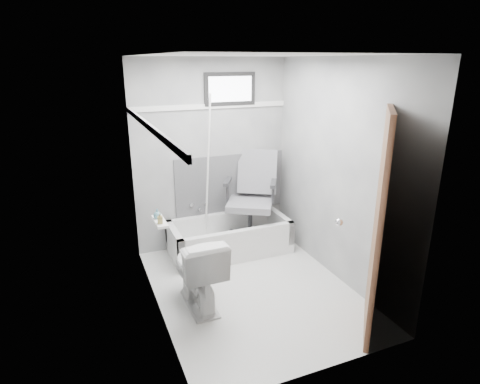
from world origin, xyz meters
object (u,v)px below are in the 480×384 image
toilet (197,270)px  soap_bottle_b (157,214)px  bathtub (230,237)px  door (427,236)px  office_chair (250,198)px  soap_bottle_a (160,218)px

toilet → soap_bottle_b: size_ratio=8.10×
bathtub → door: size_ratio=0.75×
office_chair → soap_bottle_b: 1.57m
office_chair → door: size_ratio=0.57×
bathtub → office_chair: size_ratio=1.31×
toilet → soap_bottle_a: soap_bottle_a is taller
office_chair → door: (0.59, -2.23, 0.31)m
bathtub → office_chair: office_chair is taller
door → soap_bottle_a: door is taller
door → toilet: bearing=142.5°
toilet → soap_bottle_a: (-0.32, 0.06, 0.58)m
bathtub → toilet: 1.23m
office_chair → toilet: office_chair is taller
soap_bottle_b → bathtub: bearing=36.9°
toilet → office_chair: bearing=-135.7°
bathtub → door: door is taller
office_chair → soap_bottle_a: 1.65m
toilet → door: (1.60, -1.23, 0.62)m
toilet → door: 2.11m
door → soap_bottle_a: size_ratio=19.84×
soap_bottle_b → office_chair: bearing=31.0°
bathtub → office_chair: (0.29, 0.02, 0.48)m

